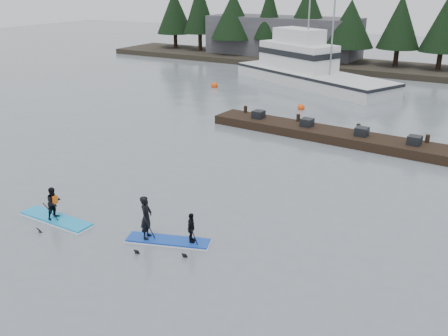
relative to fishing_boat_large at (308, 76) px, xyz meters
The scene contains 10 objects.
ground 31.96m from the fishing_boat_large, 79.52° to the right, with size 160.00×160.00×0.00m, color slate.
far_shore 12.08m from the fishing_boat_large, 61.21° to the left, with size 70.00×8.00×0.60m, color #2D281E.
treeline 12.09m from the fishing_boat_large, 61.21° to the left, with size 60.00×4.00×8.00m, color black, non-canonical shape.
waterfront_building 15.11m from the fishing_boat_large, 123.06° to the left, with size 18.00×6.00×5.00m, color #4C4C51.
fishing_boat_large is the anchor object (origin of this frame).
floating_dock 17.29m from the fishing_boat_large, 62.97° to the right, with size 16.50×2.20×0.55m, color black.
buoy_a 8.77m from the fishing_boat_large, 140.17° to the right, with size 0.60×0.60×0.60m, color #F2460C.
buoy_b 9.86m from the fishing_boat_large, 71.54° to the right, with size 0.54×0.54×0.54m, color #F2460C.
paddleboard_solo 31.53m from the fishing_boat_large, 87.28° to the right, with size 3.37×1.11×1.87m.
paddleboard_duo 31.34m from the fishing_boat_large, 78.37° to the right, with size 3.16×1.71×2.29m.
Camera 1 is at (10.63, -12.28, 9.12)m, focal length 40.00 mm.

